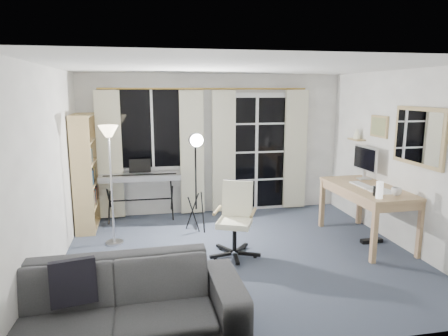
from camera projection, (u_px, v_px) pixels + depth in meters
The scene contains 17 objects.
floor at pixel (240, 256), 5.24m from camera, with size 4.50×4.00×0.02m, color #343D4C.
window at pixel (152, 128), 6.65m from camera, with size 1.20×0.08×1.40m.
french_door at pixel (256, 153), 7.08m from camera, with size 1.32×0.09×2.11m.
curtains at pixel (207, 152), 6.81m from camera, with size 3.60×0.07×2.13m.
bookshelf at pixel (83, 175), 6.10m from camera, with size 0.30×0.83×1.78m.
torchiere_lamp at pixel (109, 149), 5.37m from camera, with size 0.35×0.35×1.67m.
keyboard_piano at pixel (140, 178), 6.50m from camera, with size 1.31×0.64×0.95m.
studio_light at pixel (196, 152), 5.85m from camera, with size 0.28×0.31×1.55m.
office_chair at pixel (236, 212), 5.21m from camera, with size 0.66×0.68×0.96m.
desk at pixel (368, 193), 5.61m from camera, with size 0.79×1.51×0.80m.
monitor at pixel (365, 160), 6.00m from camera, with size 0.20×0.57×0.50m.
desk_clutter at pixel (372, 203), 5.38m from camera, with size 0.45×0.91×1.01m.
mug at pixel (397, 190), 5.11m from camera, with size 0.13×0.10×0.13m, color silver.
wall_mirror at pixel (419, 137), 5.02m from camera, with size 0.04×0.94×0.74m.
framed_print at pixel (379, 126), 5.88m from camera, with size 0.03×0.42×0.32m.
wall_shelf at pixel (357, 136), 6.38m from camera, with size 0.16×0.30×0.18m.
sofa at pixel (112, 292), 3.38m from camera, with size 2.26×0.72×0.88m.
Camera 1 is at (-1.14, -4.79, 2.12)m, focal length 32.00 mm.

